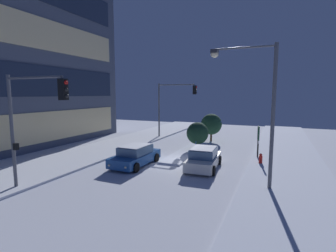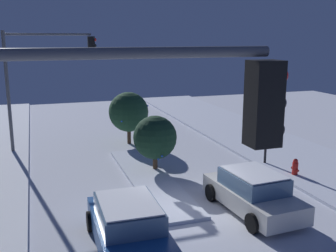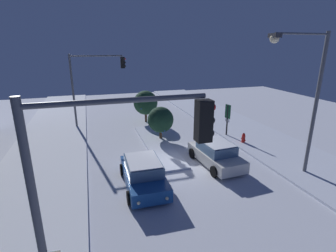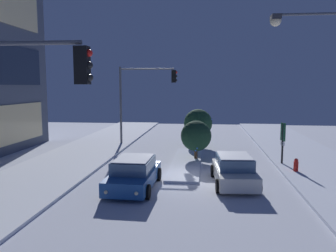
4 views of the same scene
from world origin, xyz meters
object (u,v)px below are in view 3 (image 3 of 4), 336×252
car_near (216,154)px  parking_info_sign (227,117)px  car_far (143,173)px  traffic_light_corner_far_right (94,77)px  decorated_tree_left_of_median (146,103)px  traffic_light_corner_far_left (109,180)px  decorated_tree_median (161,120)px  fire_hydrant (243,139)px  street_lamp_arched (305,86)px

car_near → parking_info_sign: parking_info_sign is taller
car_far → traffic_light_corner_far_right: size_ratio=0.71×
parking_info_sign → traffic_light_corner_far_right: bearing=-46.4°
decorated_tree_left_of_median → traffic_light_corner_far_left: bearing=165.3°
car_near → decorated_tree_median: 5.77m
car_far → decorated_tree_left_of_median: size_ratio=1.52×
fire_hydrant → decorated_tree_left_of_median: size_ratio=0.29×
traffic_light_corner_far_left → decorated_tree_median: size_ratio=2.35×
parking_info_sign → decorated_tree_left_of_median: bearing=-63.4°
street_lamp_arched → parking_info_sign: street_lamp_arched is taller
traffic_light_corner_far_left → decorated_tree_median: bearing=69.7°
decorated_tree_left_of_median → parking_info_sign: bearing=-138.8°
car_far → traffic_light_corner_far_left: size_ratio=0.74×
traffic_light_corner_far_left → traffic_light_corner_far_right: bearing=89.1°
traffic_light_corner_far_left → parking_info_sign: 16.26m
traffic_light_corner_far_right → street_lamp_arched: street_lamp_arched is taller
car_near → street_lamp_arched: bearing=-130.9°
car_far → decorated_tree_median: 7.11m
car_far → fire_hydrant: 9.26m
traffic_light_corner_far_left → traffic_light_corner_far_right: (18.52, -0.29, 0.28)m
fire_hydrant → decorated_tree_median: 6.46m
traffic_light_corner_far_right → decorated_tree_left_of_median: traffic_light_corner_far_right is taller
traffic_light_corner_far_right → street_lamp_arched: 16.67m
traffic_light_corner_far_right → decorated_tree_median: (-5.31, -4.59, -2.90)m
decorated_tree_median → parking_info_sign: bearing=-99.0°
fire_hydrant → decorated_tree_median: (2.77, 5.71, 1.22)m
traffic_light_corner_far_left → decorated_tree_median: (13.21, -4.88, -2.62)m
car_far → traffic_light_corner_far_right: (11.79, 1.82, 3.83)m
fire_hydrant → parking_info_sign: parking_info_sign is taller
traffic_light_corner_far_left → decorated_tree_median: 14.32m
car_near → decorated_tree_left_of_median: 10.87m
traffic_light_corner_far_left → street_lamp_arched: 11.71m
car_near → decorated_tree_median: decorated_tree_median is taller
fire_hydrant → street_lamp_arched: bearing=178.1°
car_far → parking_info_sign: size_ratio=1.74×
street_lamp_arched → fire_hydrant: 6.98m
traffic_light_corner_far_right → street_lamp_arched: (-13.23, -10.13, 0.58)m
parking_info_sign → decorated_tree_median: (0.84, 5.36, -0.05)m
car_near → street_lamp_arched: 6.19m
decorated_tree_left_of_median → car_near: bearing=-168.9°
car_near → parking_info_sign: size_ratio=1.66×
street_lamp_arched → decorated_tree_median: bearing=-55.6°
street_lamp_arched → decorated_tree_median: street_lamp_arched is taller
street_lamp_arched → parking_info_sign: size_ratio=2.94×
traffic_light_corner_far_right → parking_info_sign: 12.04m
fire_hydrant → car_near: bearing=124.9°
fire_hydrant → decorated_tree_median: bearing=64.1°
car_far → street_lamp_arched: 9.51m
car_far → parking_info_sign: 9.94m
traffic_light_corner_far_left → parking_info_sign: (12.36, -10.24, -2.57)m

